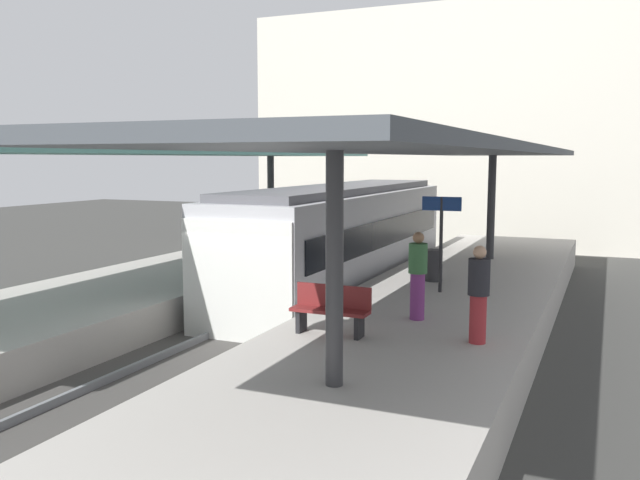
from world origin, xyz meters
The scene contains 15 objects.
ground_plane centered at (0.00, 0.00, 0.00)m, with size 80.00×80.00×0.00m, color #383835.
platform_left centered at (-3.80, 0.00, 0.50)m, with size 4.40×28.00×1.00m, color #ADA8A0.
platform_right centered at (3.80, 0.00, 0.50)m, with size 4.40×28.00×1.00m, color #ADA8A0.
track_ballast centered at (0.00, 0.00, 0.10)m, with size 3.20×28.00×0.20m, color #423F3D.
rail_near_side centered at (-0.72, 0.00, 0.27)m, with size 0.08×28.00×0.14m, color slate.
rail_far_side centered at (0.72, 0.00, 0.27)m, with size 0.08×28.00×0.14m, color slate.
commuter_train centered at (0.00, 4.84, 1.73)m, with size 2.78×11.93×3.10m.
canopy_left centered at (-3.80, 1.40, 4.21)m, with size 4.18×21.00×3.33m.
canopy_right centered at (3.80, 1.40, 4.22)m, with size 4.18×21.00×3.34m.
platform_bench centered at (2.74, -2.46, 1.46)m, with size 1.40×0.41×0.86m.
platform_sign centered at (3.61, 1.99, 2.62)m, with size 0.90×0.08×2.21m.
litter_bin centered at (3.13, 3.31, 1.40)m, with size 0.44×0.44×0.80m, color #2D2D30.
passenger_near_bench centered at (5.20, -2.00, 1.85)m, with size 0.36×0.36×1.65m.
passenger_mid_platform centered at (3.83, -0.80, 1.88)m, with size 0.36×0.36×1.69m.
station_building_backdrop centered at (-0.39, 20.00, 5.50)m, with size 18.00×6.00×11.00m, color beige.
Camera 1 is at (7.15, -13.05, 4.07)m, focal length 37.46 mm.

